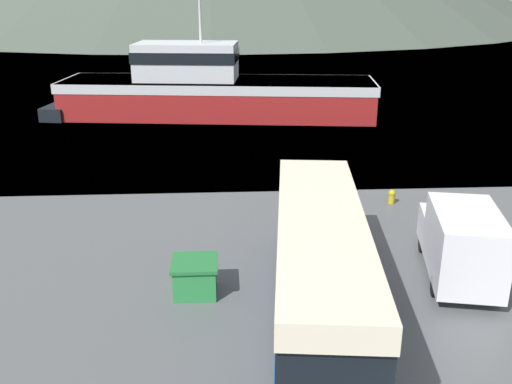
% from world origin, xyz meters
% --- Properties ---
extents(water_surface, '(240.00, 240.00, 0.00)m').
position_xyz_m(water_surface, '(0.00, 138.05, 0.00)').
color(water_surface, '#3D5160').
rests_on(water_surface, ground).
extents(tour_bus, '(3.69, 11.41, 3.23)m').
position_xyz_m(tour_bus, '(-1.99, 7.03, 1.82)').
color(tour_bus, '#194799').
rests_on(tour_bus, ground).
extents(delivery_van, '(3.11, 5.63, 2.60)m').
position_xyz_m(delivery_van, '(3.15, 9.04, 1.36)').
color(delivery_van, silver).
rests_on(delivery_van, ground).
extents(fishing_boat, '(23.95, 8.49, 10.61)m').
position_xyz_m(fishing_boat, '(-5.61, 35.32, 2.08)').
color(fishing_boat, maroon).
rests_on(fishing_boat, water_surface).
extents(storage_bin, '(1.49, 1.48, 1.14)m').
position_xyz_m(storage_bin, '(-5.79, 8.51, 0.58)').
color(storage_bin, '#287F3D').
rests_on(storage_bin, ground).
extents(small_boat, '(2.65, 5.68, 0.98)m').
position_xyz_m(small_boat, '(-16.99, 36.27, 0.49)').
color(small_boat, black).
rests_on(small_boat, water_surface).
extents(mooring_bollard, '(0.33, 0.33, 0.66)m').
position_xyz_m(mooring_bollard, '(2.88, 16.13, 0.36)').
color(mooring_bollard, '#B29919').
rests_on(mooring_bollard, ground).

